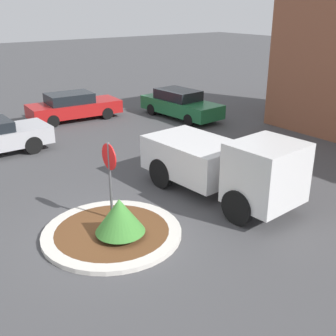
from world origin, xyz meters
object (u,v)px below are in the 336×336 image
Objects in this scene: parked_sedan_red at (73,106)px; parked_sedan_green at (180,104)px; utility_truck at (222,164)px; stop_sign at (110,169)px.

parked_sedan_green reaches higher than parked_sedan_red.
utility_truck is 1.12× the size of parked_sedan_red.
stop_sign is 11.58m from parked_sedan_red.
utility_truck is at bearing 80.38° from stop_sign.
stop_sign is 0.43× the size of utility_truck.
parked_sedan_green is (-8.49, 5.05, -0.37)m from utility_truck.
stop_sign is at bearing -105.63° from parked_sedan_red.
parked_sedan_green is (2.97, 4.67, 0.02)m from parked_sedan_red.
utility_truck is 11.48m from parked_sedan_red.
stop_sign is 11.70m from parked_sedan_green.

